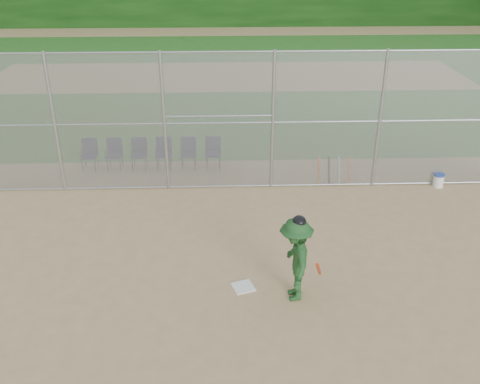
{
  "coord_description": "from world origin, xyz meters",
  "views": [
    {
      "loc": [
        -0.41,
        -9.1,
        6.91
      ],
      "look_at": [
        0.0,
        2.5,
        1.1
      ],
      "focal_mm": 40.0,
      "sensor_mm": 36.0,
      "label": 1
    }
  ],
  "objects_px": {
    "batter_at_plate": "(295,259)",
    "water_cooler": "(439,180)",
    "home_plate": "(243,287)",
    "chair_0": "(89,155)"
  },
  "relations": [
    {
      "from": "batter_at_plate",
      "to": "water_cooler",
      "type": "height_order",
      "value": "batter_at_plate"
    },
    {
      "from": "home_plate",
      "to": "batter_at_plate",
      "type": "bearing_deg",
      "value": -18.78
    },
    {
      "from": "home_plate",
      "to": "chair_0",
      "type": "relative_size",
      "value": 0.45
    },
    {
      "from": "batter_at_plate",
      "to": "water_cooler",
      "type": "bearing_deg",
      "value": 45.81
    },
    {
      "from": "water_cooler",
      "to": "chair_0",
      "type": "bearing_deg",
      "value": 171.22
    },
    {
      "from": "chair_0",
      "to": "batter_at_plate",
      "type": "bearing_deg",
      "value": -50.05
    },
    {
      "from": "home_plate",
      "to": "water_cooler",
      "type": "distance_m",
      "value": 7.58
    },
    {
      "from": "batter_at_plate",
      "to": "chair_0",
      "type": "distance_m",
      "value": 8.72
    },
    {
      "from": "home_plate",
      "to": "water_cooler",
      "type": "bearing_deg",
      "value": 38.37
    },
    {
      "from": "water_cooler",
      "to": "home_plate",
      "type": "bearing_deg",
      "value": -141.63
    }
  ]
}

